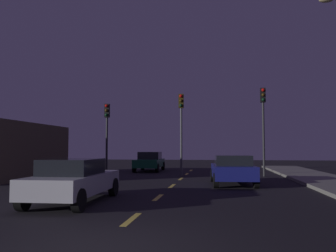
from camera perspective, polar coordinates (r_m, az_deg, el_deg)
The scene contains 13 objects.
ground_plane at distance 13.06m, azimuth -1.17°, elevation -11.18°, with size 80.00×80.00×0.00m, color black.
lane_stripe_second at distance 8.80m, azimuth -5.94°, elevation -14.81°, with size 0.16×1.60×0.01m, color #EACC4C.
lane_stripe_third at distance 12.48m, azimuth -1.62°, elevation -11.52°, with size 0.16×1.60×0.01m, color #EACC4C.
lane_stripe_fourth at distance 16.21m, azimuth 0.68°, elevation -9.70°, with size 0.16×1.60×0.01m, color #EACC4C.
lane_stripe_fifth at distance 19.96m, azimuth 2.10°, elevation -8.56°, with size 0.16×1.60×0.01m, color #EACC4C.
lane_stripe_sixth at distance 23.74m, azimuth 3.07°, elevation -7.78°, with size 0.16×1.60×0.01m, color #EACC4C.
lane_stripe_seventh at distance 27.51m, azimuth 3.77°, elevation -7.21°, with size 0.16×1.60×0.01m, color #EACC4C.
traffic_signal_left at distance 23.44m, azimuth -9.91°, elevation 0.22°, with size 0.32×0.38×4.65m.
traffic_signal_center at distance 22.44m, azimuth 2.15°, elevation 1.24°, with size 0.32×0.38×5.20m.
traffic_signal_right at distance 22.51m, azimuth 15.21°, elevation 1.78°, with size 0.32×0.38×5.47m.
car_stopped_ahead at distance 16.94m, azimuth 10.44°, elevation -6.94°, with size 2.14×4.17×1.39m.
car_adjacent_lane at distance 11.61m, azimuth -15.02°, elevation -8.45°, with size 1.88×4.47×1.38m.
car_oncoming_far at distance 26.70m, azimuth -3.01°, elevation -5.74°, with size 1.96×4.31×1.45m.
Camera 1 is at (2.08, -5.78, 1.71)m, focal length 37.52 mm.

